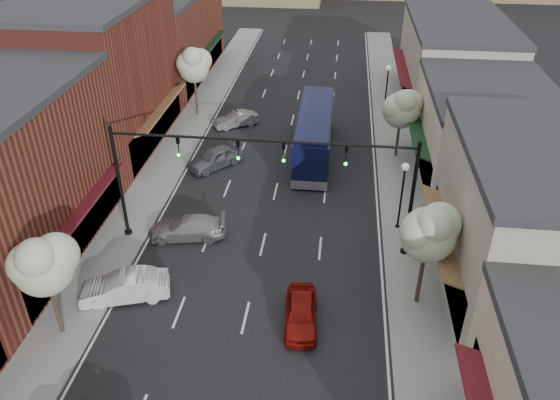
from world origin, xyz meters
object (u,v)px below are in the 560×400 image
(parked_car_c, at_px, (187,228))
(signal_mast_left, at_px, (159,169))
(tree_right_far, at_px, (402,107))
(parked_car_e, at_px, (236,119))
(signal_mast_right, at_px, (368,180))
(tree_left_far, at_px, (194,64))
(tree_right_near, at_px, (430,231))
(lamp_post_near, at_px, (403,186))
(parked_car_b, at_px, (125,287))
(lamp_post_far, at_px, (387,82))
(red_hatchback, at_px, (301,312))
(coach_bus, at_px, (315,133))
(tree_left_near, at_px, (43,263))
(parked_car_d, at_px, (215,158))

(parked_car_c, bearing_deg, signal_mast_left, -86.04)
(tree_right_far, xyz_separation_m, parked_car_e, (-12.93, 4.25, -3.38))
(signal_mast_right, height_order, tree_left_far, signal_mast_right)
(tree_right_near, bearing_deg, signal_mast_right, 123.91)
(signal_mast_right, bearing_deg, tree_left_far, 127.71)
(lamp_post_near, relative_size, parked_car_b, 1.01)
(tree_right_near, height_order, lamp_post_far, tree_right_near)
(red_hatchback, bearing_deg, tree_right_far, 68.81)
(signal_mast_left, distance_m, tree_left_far, 18.14)
(coach_bus, height_order, parked_car_b, coach_bus)
(red_hatchback, bearing_deg, parked_car_e, 104.41)
(signal_mast_right, distance_m, coach_bus, 12.54)
(signal_mast_right, distance_m, lamp_post_far, 20.19)
(tree_left_near, bearing_deg, red_hatchback, 10.51)
(tree_right_near, distance_m, parked_car_d, 18.84)
(lamp_post_near, xyz_separation_m, parked_car_c, (-12.29, -2.24, -2.36))
(coach_bus, bearing_deg, signal_mast_right, -73.84)
(tree_left_far, height_order, parked_car_b, tree_left_far)
(parked_car_c, xyz_separation_m, parked_car_e, (-0.10, 15.94, -0.04))
(tree_right_far, height_order, parked_car_d, tree_right_far)
(tree_right_far, bearing_deg, lamp_post_near, -93.31)
(tree_right_near, xyz_separation_m, parked_car_e, (-12.93, 20.25, -3.84))
(tree_right_near, relative_size, tree_right_far, 1.10)
(red_hatchback, height_order, parked_car_c, red_hatchback)
(lamp_post_far, bearing_deg, tree_left_near, -119.78)
(tree_left_far, xyz_separation_m, lamp_post_near, (16.05, -15.44, -1.60))
(tree_right_near, xyz_separation_m, tree_right_far, (0.00, 16.00, -0.46))
(parked_car_c, height_order, parked_car_d, parked_car_d)
(signal_mast_left, xyz_separation_m, lamp_post_far, (13.42, 20.00, -1.62))
(parked_car_b, bearing_deg, signal_mast_left, 156.52)
(tree_right_near, height_order, tree_left_near, tree_right_near)
(tree_right_far, xyz_separation_m, tree_left_near, (-16.60, -20.00, 0.23))
(tree_right_far, relative_size, parked_car_b, 1.24)
(lamp_post_near, bearing_deg, coach_bus, 121.24)
(parked_car_c, bearing_deg, tree_left_far, -176.91)
(tree_left_far, bearing_deg, lamp_post_near, -43.89)
(parked_car_c, relative_size, parked_car_d, 1.05)
(parked_car_e, bearing_deg, parked_car_d, -32.80)
(tree_right_near, relative_size, tree_left_near, 1.05)
(tree_left_near, relative_size, parked_car_b, 1.30)
(red_hatchback, height_order, parked_car_d, parked_car_d)
(tree_right_near, relative_size, parked_car_d, 1.40)
(coach_bus, relative_size, parked_car_c, 2.51)
(signal_mast_left, relative_size, tree_right_near, 1.38)
(signal_mast_right, bearing_deg, lamp_post_far, 83.78)
(tree_left_far, height_order, parked_car_e, tree_left_far)
(signal_mast_left, height_order, tree_left_near, signal_mast_left)
(signal_mast_right, xyz_separation_m, tree_left_near, (-13.87, -8.05, -0.40))
(tree_left_near, distance_m, red_hatchback, 11.69)
(lamp_post_far, distance_m, coach_bus, 10.06)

